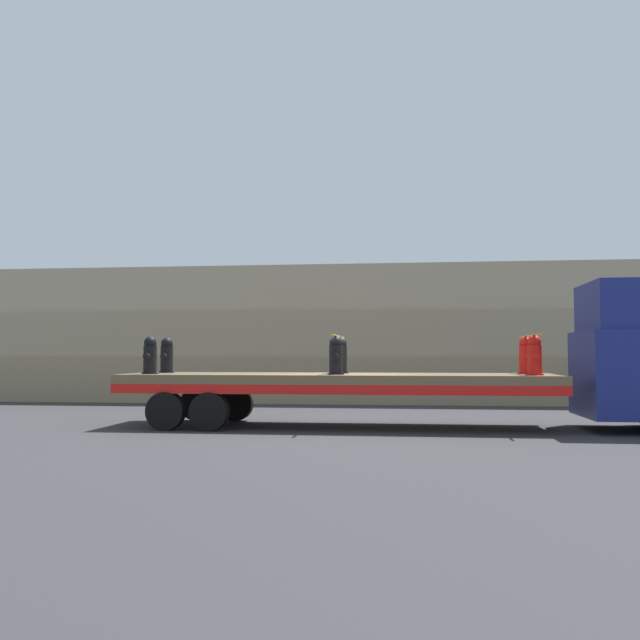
# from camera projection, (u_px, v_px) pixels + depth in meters

# --- Properties ---
(ground_plane) EXTENTS (120.00, 120.00, 0.00)m
(ground_plane) POSITION_uv_depth(u_px,v_px,m) (338.00, 427.00, 15.68)
(ground_plane) COLOR #2D2D30
(rock_cliff) EXTENTS (60.00, 3.30, 4.57)m
(rock_cliff) POSITION_uv_depth(u_px,v_px,m) (363.00, 335.00, 24.41)
(rock_cliff) COLOR gray
(rock_cliff) RESTS_ON ground_plane
(flatbed_trailer) EXTENTS (9.46, 2.59, 1.17)m
(flatbed_trailer) POSITION_uv_depth(u_px,v_px,m) (319.00, 383.00, 15.78)
(flatbed_trailer) COLOR brown
(flatbed_trailer) RESTS_ON ground_plane
(fire_hydrant_black_near_0) EXTENTS (0.36, 0.55, 0.83)m
(fire_hydrant_black_near_0) POSITION_uv_depth(u_px,v_px,m) (150.00, 356.00, 15.72)
(fire_hydrant_black_near_0) COLOR black
(fire_hydrant_black_near_0) RESTS_ON flatbed_trailer
(fire_hydrant_black_far_0) EXTENTS (0.36, 0.55, 0.83)m
(fire_hydrant_black_far_0) POSITION_uv_depth(u_px,v_px,m) (167.00, 356.00, 16.81)
(fire_hydrant_black_far_0) COLOR black
(fire_hydrant_black_far_0) RESTS_ON flatbed_trailer
(fire_hydrant_black_near_1) EXTENTS (0.36, 0.55, 0.83)m
(fire_hydrant_black_near_1) POSITION_uv_depth(u_px,v_px,m) (336.00, 356.00, 15.22)
(fire_hydrant_black_near_1) COLOR black
(fire_hydrant_black_near_1) RESTS_ON flatbed_trailer
(fire_hydrant_black_far_1) EXTENTS (0.36, 0.55, 0.83)m
(fire_hydrant_black_far_1) POSITION_uv_depth(u_px,v_px,m) (341.00, 356.00, 16.30)
(fire_hydrant_black_far_1) COLOR black
(fire_hydrant_black_far_1) RESTS_ON flatbed_trailer
(fire_hydrant_red_near_2) EXTENTS (0.36, 0.55, 0.83)m
(fire_hydrant_red_near_2) POSITION_uv_depth(u_px,v_px,m) (534.00, 356.00, 14.71)
(fire_hydrant_red_near_2) COLOR red
(fire_hydrant_red_near_2) RESTS_ON flatbed_trailer
(fire_hydrant_red_far_2) EXTENTS (0.36, 0.55, 0.83)m
(fire_hydrant_red_far_2) POSITION_uv_depth(u_px,v_px,m) (526.00, 356.00, 15.80)
(fire_hydrant_red_far_2) COLOR red
(fire_hydrant_red_far_2) RESTS_ON flatbed_trailer
(cargo_strap_rear) EXTENTS (0.05, 2.69, 0.01)m
(cargo_strap_rear) POSITION_uv_depth(u_px,v_px,m) (338.00, 336.00, 15.78)
(cargo_strap_rear) COLOR yellow
(cargo_strap_rear) RESTS_ON fire_hydrant_black_near_1
(cargo_strap_middle) EXTENTS (0.05, 2.69, 0.01)m
(cargo_strap_middle) POSITION_uv_depth(u_px,v_px,m) (530.00, 335.00, 15.28)
(cargo_strap_middle) COLOR yellow
(cargo_strap_middle) RESTS_ON fire_hydrant_red_near_2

